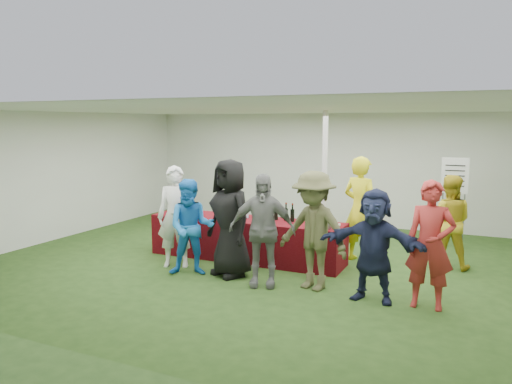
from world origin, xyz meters
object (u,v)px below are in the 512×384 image
at_px(staff_back, 448,222).
at_px(customer_0, 176,217).
at_px(customer_5, 374,245).
at_px(customer_2, 230,218).
at_px(staff_pourer, 360,209).
at_px(dump_bucket, 324,223).
at_px(wine_list_sign, 454,182).
at_px(serving_table, 246,239).
at_px(customer_1, 191,227).
at_px(customer_3, 262,230).
at_px(customer_4, 313,231).
at_px(customer_6, 430,245).

distance_m(staff_back, customer_0, 4.65).
bearing_deg(customer_5, customer_2, 178.62).
xyz_separation_m(staff_pourer, customer_0, (-2.80, -1.65, -0.07)).
relative_size(staff_back, customer_2, 0.84).
bearing_deg(customer_0, dump_bucket, -6.99).
bearing_deg(wine_list_sign, customer_5, -102.65).
xyz_separation_m(serving_table, customer_1, (-0.40, -1.21, 0.41)).
distance_m(customer_3, customer_5, 1.68).
distance_m(customer_3, customer_4, 0.78).
bearing_deg(staff_pourer, customer_6, 147.83).
relative_size(staff_pourer, customer_1, 1.20).
bearing_deg(customer_3, customer_6, -14.37).
bearing_deg(customer_0, staff_pourer, 7.51).
bearing_deg(customer_1, customer_0, 123.91).
xyz_separation_m(wine_list_sign, customer_2, (-3.16, -3.41, -0.36)).
distance_m(staff_pourer, customer_3, 2.22).
relative_size(staff_pourer, customer_0, 1.08).
xyz_separation_m(customer_2, customer_6, (3.09, -0.15, -0.08)).
relative_size(serving_table, dump_bucket, 16.14).
bearing_deg(customer_1, customer_5, -25.03).
distance_m(serving_table, dump_bucket, 1.62).
bearing_deg(customer_3, customer_1, 162.08).
bearing_deg(customer_1, wine_list_sign, 18.45).
bearing_deg(customer_5, customer_3, -174.78).
height_order(dump_bucket, staff_back, staff_back).
bearing_deg(customer_1, staff_back, 4.36).
relative_size(serving_table, staff_back, 2.24).
relative_size(customer_1, customer_4, 0.89).
distance_m(serving_table, staff_back, 3.52).
height_order(customer_2, customer_4, customer_2).
bearing_deg(staff_pourer, customer_5, 129.95).
bearing_deg(serving_table, customer_6, -19.09).
bearing_deg(staff_back, serving_table, 12.92).
bearing_deg(customer_2, customer_4, 24.19).
relative_size(serving_table, staff_pourer, 1.90).
bearing_deg(customer_6, customer_1, -179.69).
height_order(serving_table, customer_3, customer_3).
height_order(dump_bucket, customer_3, customer_3).
height_order(wine_list_sign, staff_pourer, staff_pourer).
height_order(wine_list_sign, customer_6, wine_list_sign).
relative_size(customer_0, customer_5, 1.10).
bearing_deg(customer_6, dump_bucket, 151.47).
bearing_deg(serving_table, staff_back, 15.97).
height_order(serving_table, customer_5, customer_5).
distance_m(serving_table, customer_3, 1.59).
distance_m(customer_0, customer_4, 2.52).
xyz_separation_m(customer_3, customer_6, (2.41, 0.10, 0.00)).
height_order(customer_0, customer_3, customer_0).
relative_size(customer_1, customer_3, 0.91).
distance_m(staff_pourer, customer_0, 3.25).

